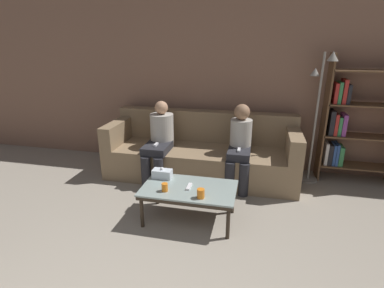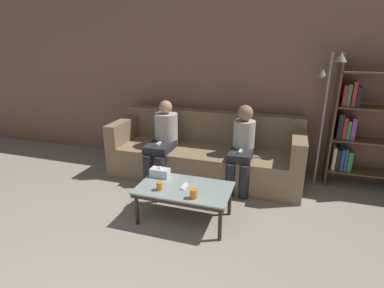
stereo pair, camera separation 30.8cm
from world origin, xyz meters
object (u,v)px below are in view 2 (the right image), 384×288
at_px(cup_near_left, 160,186).
at_px(bookshelf, 360,127).
at_px(game_remote, 184,186).
at_px(tissue_box, 160,172).
at_px(seated_person_mid_left, 242,146).
at_px(standing_lamp, 326,107).
at_px(seated_person_left_end, 163,138).
at_px(couch, 205,154).
at_px(cup_near_right, 194,194).
at_px(coffee_table, 184,191).

relative_size(cup_near_left, bookshelf, 0.05).
bearing_deg(game_remote, tissue_box, 154.90).
bearing_deg(seated_person_mid_left, standing_lamp, 21.00).
xyz_separation_m(tissue_box, standing_lamp, (1.81, 1.19, 0.64)).
xyz_separation_m(cup_near_left, seated_person_mid_left, (0.69, 1.12, 0.15)).
bearing_deg(tissue_box, standing_lamp, 33.48).
relative_size(bookshelf, standing_lamp, 0.99).
distance_m(game_remote, seated_person_left_end, 1.19).
xyz_separation_m(couch, bookshelf, (2.01, 0.30, 0.50)).
bearing_deg(cup_near_right, seated_person_left_end, 125.09).
height_order(coffee_table, cup_near_right, cup_near_right).
bearing_deg(seated_person_mid_left, seated_person_left_end, -179.70).
relative_size(cup_near_right, game_remote, 0.66).
bearing_deg(seated_person_mid_left, cup_near_right, -104.05).
bearing_deg(cup_near_right, tissue_box, 145.33).
distance_m(coffee_table, cup_near_left, 0.28).
distance_m(bookshelf, standing_lamp, 0.55).
bearing_deg(coffee_table, seated_person_mid_left, 64.83).
height_order(couch, coffee_table, couch).
distance_m(tissue_box, standing_lamp, 2.26).
distance_m(couch, game_remote, 1.21).
relative_size(cup_near_right, standing_lamp, 0.06).
bearing_deg(seated_person_left_end, game_remote, -56.10).
relative_size(game_remote, seated_person_left_end, 0.14).
xyz_separation_m(couch, seated_person_mid_left, (0.56, -0.22, 0.27)).
relative_size(game_remote, bookshelf, 0.09).
distance_m(couch, tissue_box, 1.08).
relative_size(tissue_box, bookshelf, 0.13).
height_order(coffee_table, cup_near_left, cup_near_left).
xyz_separation_m(coffee_table, tissue_box, (-0.36, 0.17, 0.09)).
distance_m(bookshelf, seated_person_left_end, 2.63).
bearing_deg(cup_near_right, seated_person_mid_left, 75.95).
height_order(couch, tissue_box, couch).
relative_size(game_remote, standing_lamp, 0.08).
height_order(coffee_table, bookshelf, bookshelf).
distance_m(coffee_table, bookshelf, 2.48).
bearing_deg(couch, seated_person_left_end, -157.63).
xyz_separation_m(couch, cup_near_left, (-0.13, -1.35, 0.11)).
height_order(cup_near_left, game_remote, cup_near_left).
xyz_separation_m(cup_near_right, tissue_box, (-0.52, 0.36, 0.00)).
height_order(tissue_box, game_remote, tissue_box).
height_order(tissue_box, bookshelf, bookshelf).
relative_size(coffee_table, cup_near_left, 11.40).
height_order(couch, cup_near_right, couch).
bearing_deg(tissue_box, couch, 75.95).
bearing_deg(seated_person_left_end, coffee_table, -56.10).
relative_size(cup_near_left, cup_near_right, 0.90).
bearing_deg(cup_near_left, couch, 84.37).
distance_m(tissue_box, bookshelf, 2.66).
xyz_separation_m(couch, game_remote, (0.10, -1.21, 0.08)).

